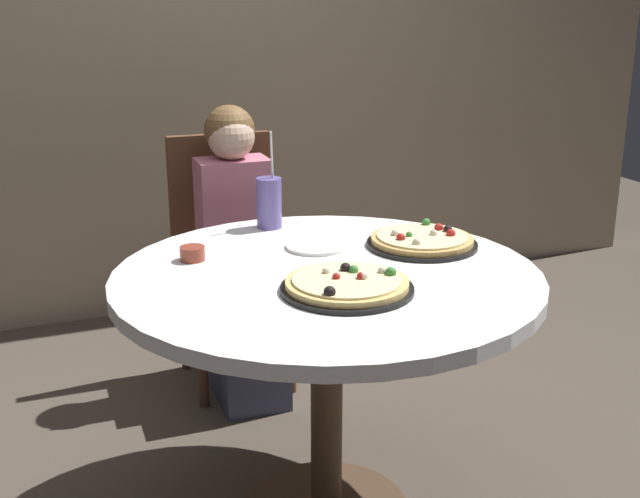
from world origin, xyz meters
name	(u,v)px	position (x,y,z in m)	size (l,w,h in m)	color
dining_table	(327,308)	(0.00, 0.00, 0.65)	(1.15, 1.15, 0.75)	white
chair_wooden	(228,245)	(0.00, 1.02, 0.53)	(0.41, 0.41, 0.95)	brown
diner_child	(240,271)	(0.00, 0.84, 0.48)	(0.26, 0.42, 1.08)	#3F4766
pizza_veggie	(347,285)	(-0.01, -0.15, 0.77)	(0.34, 0.34, 0.05)	black
pizza_cheese	(422,241)	(0.35, 0.11, 0.77)	(0.33, 0.33, 0.05)	black
soda_cup	(269,203)	(-0.01, 0.47, 0.83)	(0.08, 0.08, 0.31)	#6659A5
sauce_bowl	(192,253)	(-0.31, 0.23, 0.77)	(0.07, 0.07, 0.04)	brown
plate_small	(316,246)	(0.05, 0.21, 0.76)	(0.18, 0.18, 0.01)	white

